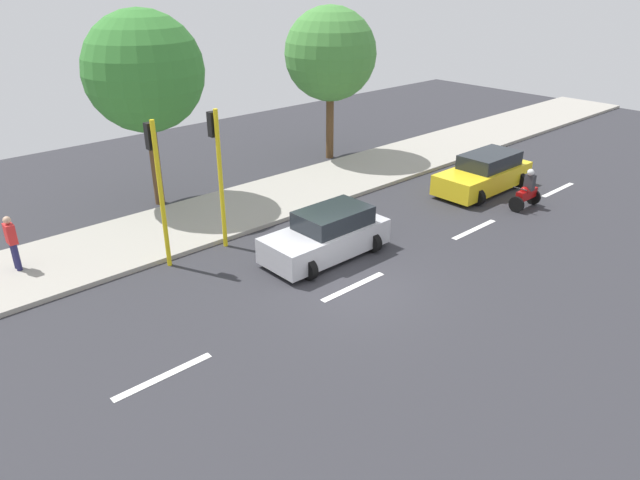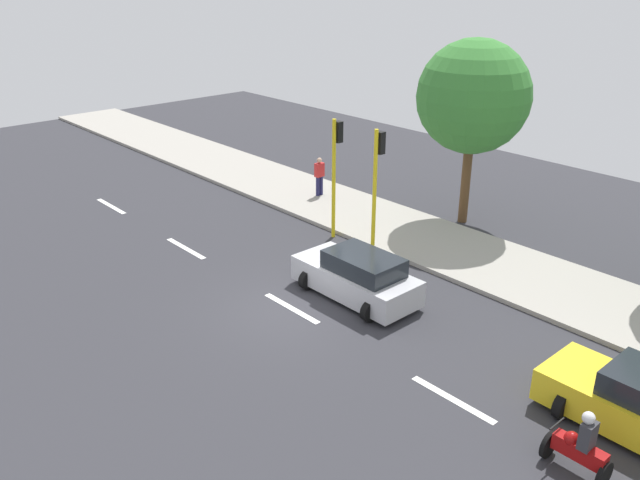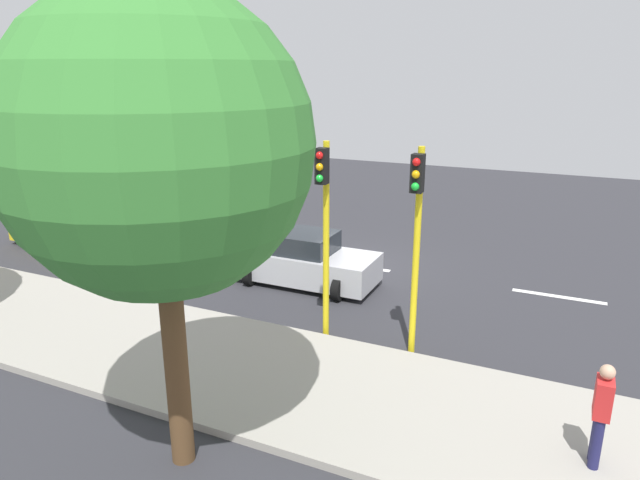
{
  "view_description": "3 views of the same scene",
  "coord_description": "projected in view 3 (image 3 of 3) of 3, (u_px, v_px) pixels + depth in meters",
  "views": [
    {
      "loc": [
        -10.0,
        10.35,
        8.2
      ],
      "look_at": [
        0.91,
        0.46,
        1.31
      ],
      "focal_mm": 32.33,
      "sensor_mm": 36.0,
      "label": 1
    },
    {
      "loc": [
        -11.0,
        -13.44,
        9.65
      ],
      "look_at": [
        2.1,
        1.05,
        1.31
      ],
      "focal_mm": 36.85,
      "sensor_mm": 36.0,
      "label": 2
    },
    {
      "loc": [
        15.66,
        6.07,
        5.96
      ],
      "look_at": [
        1.35,
        -0.54,
        1.16
      ],
      "focal_mm": 31.7,
      "sensor_mm": 36.0,
      "label": 3
    }
  ],
  "objects": [
    {
      "name": "ground_plane",
      "position": [
        353.0,
        267.0,
        17.79
      ],
      "size": [
        40.0,
        60.0,
        0.1
      ],
      "primitive_type": "cube",
      "color": "#2D2D33"
    },
    {
      "name": "sidewalk",
      "position": [
        229.0,
        365.0,
        11.68
      ],
      "size": [
        4.0,
        60.0,
        0.15
      ],
      "primitive_type": "cube",
      "color": "#9E998E",
      "rests_on": "ground"
    },
    {
      "name": "lane_stripe_far_north",
      "position": [
        75.0,
        224.0,
        22.59
      ],
      "size": [
        0.2,
        2.4,
        0.01
      ],
      "primitive_type": "cube",
      "color": "white",
      "rests_on": "ground"
    },
    {
      "name": "pedestrian_near_signal",
      "position": [
        601.0,
        412.0,
        8.41
      ],
      "size": [
        0.4,
        0.24,
        1.69
      ],
      "color": "#1E1E4C",
      "rests_on": "sidewalk"
    },
    {
      "name": "lane_stripe_south",
      "position": [
        558.0,
        297.0,
        15.37
      ],
      "size": [
        0.2,
        2.4,
        0.01
      ],
      "primitive_type": "cube",
      "color": "white",
      "rests_on": "ground"
    },
    {
      "name": "lane_stripe_mid",
      "position": [
        353.0,
        266.0,
        17.78
      ],
      "size": [
        0.2,
        2.4,
        0.01
      ],
      "primitive_type": "cube",
      "color": "white",
      "rests_on": "ground"
    },
    {
      "name": "lane_stripe_north",
      "position": [
        197.0,
        242.0,
        20.18
      ],
      "size": [
        0.2,
        2.4,
        0.01
      ],
      "primitive_type": "cube",
      "color": "white",
      "rests_on": "ground"
    },
    {
      "name": "car_yellow_cab",
      "position": [
        73.0,
        226.0,
        19.62
      ],
      "size": [
        2.22,
        4.54,
        1.52
      ],
      "color": "yellow",
      "rests_on": "ground"
    },
    {
      "name": "street_tree_center",
      "position": [
        158.0,
        146.0,
        7.55
      ],
      "size": [
        4.26,
        4.26,
        7.12
      ],
      "color": "brown",
      "rests_on": "ground"
    },
    {
      "name": "car_silver",
      "position": [
        302.0,
        260.0,
        16.18
      ],
      "size": [
        2.16,
        4.13,
        1.52
      ],
      "color": "#B7B7BC",
      "rests_on": "ground"
    },
    {
      "name": "motorcycle",
      "position": [
        129.0,
        215.0,
        21.35
      ],
      "size": [
        0.6,
        1.3,
        1.53
      ],
      "color": "black",
      "rests_on": "ground"
    },
    {
      "name": "traffic_light_corner",
      "position": [
        416.0,
        225.0,
        11.42
      ],
      "size": [
        0.49,
        0.24,
        4.5
      ],
      "color": "yellow",
      "rests_on": "ground"
    },
    {
      "name": "traffic_light_midblock",
      "position": [
        324.0,
        214.0,
        12.24
      ],
      "size": [
        0.49,
        0.24,
        4.5
      ],
      "color": "yellow",
      "rests_on": "ground"
    }
  ]
}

